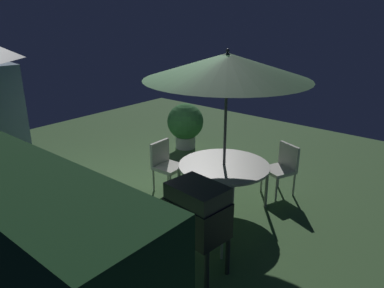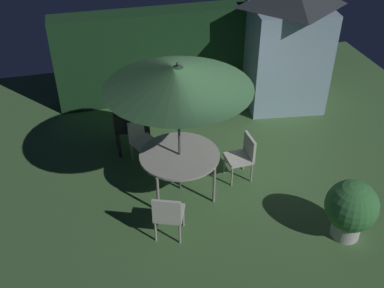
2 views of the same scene
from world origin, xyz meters
name	(u,v)px [view 1 (image 1 of 2)]	position (x,y,z in m)	size (l,w,h in m)	color
ground_plane	(167,191)	(0.00, 0.00, 0.00)	(11.00, 11.00, 0.00)	#47703D
patio_table	(224,168)	(-1.16, -0.13, 0.74)	(1.45, 1.45, 0.80)	#B2ADA3
patio_umbrella	(227,66)	(-1.16, -0.13, 2.33)	(2.48, 2.48, 2.59)	#4C4C51
bbq_grill	(197,212)	(-1.82, 1.36, 0.85)	(0.75, 0.57, 1.20)	black
chair_near_shed	(209,218)	(-1.68, 0.95, 0.52)	(0.62, 0.62, 0.90)	silver
chair_far_side	(283,166)	(-1.62, -1.28, 0.52)	(0.60, 0.60, 0.90)	silver
chair_toward_hedge	(165,162)	(0.08, -0.06, 0.52)	(0.49, 0.48, 0.90)	silver
potted_plant_by_shed	(185,123)	(1.24, -1.96, 0.60)	(0.85, 0.85, 1.08)	silver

